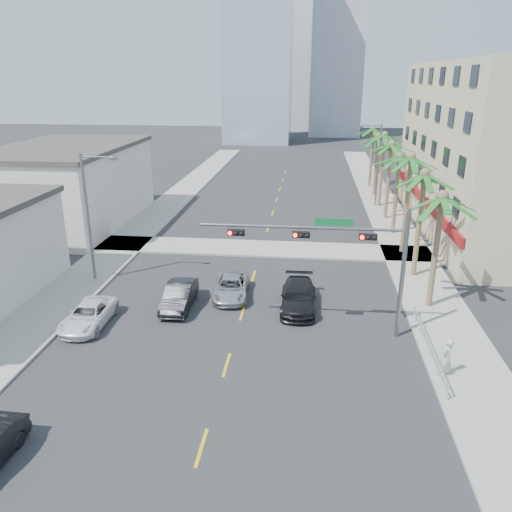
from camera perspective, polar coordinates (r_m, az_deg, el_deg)
The scene contains 25 objects.
ground at distance 22.68m, azimuth -5.13°, elevation -17.67°, with size 260.00×260.00×0.00m, color #262628.
sidewalk_right at distance 40.82m, azimuth 17.37°, elevation -0.69°, with size 4.00×120.00×0.15m, color gray.
sidewalk_left at distance 43.04m, azimuth -15.74°, elevation 0.53°, with size 4.00×120.00×0.15m, color gray.
sidewalk_cross at distance 42.07m, azimuth 0.65°, elevation 0.86°, with size 80.00×4.00×0.15m, color gray.
building_left_far at distance 52.23m, azimuth -20.63°, elevation 7.37°, with size 11.00×18.00×7.20m, color beige.
tower_far_left at distance 113.66m, azimuth 0.28°, elevation 25.05°, with size 14.00×14.00×48.00m, color #99B2C6.
tower_far_right at distance 128.70m, azimuth 9.55°, elevation 26.89°, with size 12.00×12.00×60.00m, color #ADADB2.
tower_far_center at distance 142.92m, azimuth 3.81°, elevation 22.75°, with size 16.00×16.00×42.00m, color #ADADB2.
traffic_signal_mast at distance 27.05m, azimuth 9.98°, elevation 0.74°, with size 11.12×0.54×7.20m.
palm_tree_0 at distance 31.30m, azimuth 20.53°, elevation 6.24°, with size 4.80×4.80×7.80m.
palm_tree_1 at distance 36.19m, azimuth 18.72°, elevation 8.73°, with size 4.80×4.80×8.16m.
palm_tree_2 at distance 41.16m, azimuth 17.33°, elevation 10.61°, with size 4.80×4.80×8.52m.
palm_tree_3 at distance 46.32m, azimuth 16.10°, elevation 10.80°, with size 4.80×4.80×7.80m.
palm_tree_4 at distance 51.36m, azimuth 15.22°, elevation 12.11°, with size 4.80×4.80×8.16m.
palm_tree_5 at distance 56.43m, azimuth 14.50°, elevation 13.17°, with size 4.80×4.80×8.52m.
palm_tree_6 at distance 61.63m, azimuth 13.81°, elevation 13.09°, with size 4.80×4.80×7.80m.
palm_tree_7 at distance 66.73m, azimuth 13.29°, elevation 13.92°, with size 4.80×4.80×8.16m.
streetlight_left at distance 35.98m, azimuth -18.42°, elevation 4.81°, with size 2.55×0.25×9.00m.
streetlight_right at distance 56.71m, azimuth 13.65°, elevation 10.49°, with size 2.55×0.25×9.00m.
guardrail at distance 27.74m, azimuth 19.13°, elevation -9.56°, with size 0.08×8.08×1.00m.
car_parked_far at distance 30.86m, azimuth -18.60°, elevation -6.44°, with size 2.16×4.69×1.30m, color white.
car_lane_left at distance 31.84m, azimuth -8.77°, elevation -4.51°, with size 1.62×4.64×1.53m, color black.
car_lane_center at distance 33.01m, azimuth -2.88°, elevation -3.59°, with size 2.17×4.71×1.31m, color silver.
car_lane_right at distance 31.47m, azimuth 4.85°, elevation -4.64°, with size 2.15×5.29×1.53m, color black.
pedestrian at distance 26.00m, azimuth 20.96°, elevation -10.77°, with size 0.70×0.46×1.92m, color silver.
Camera 1 is at (3.88, -17.57, 13.80)m, focal length 35.00 mm.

